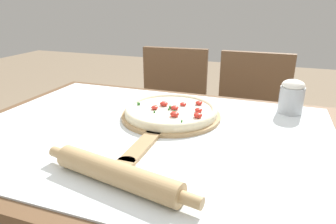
{
  "coord_description": "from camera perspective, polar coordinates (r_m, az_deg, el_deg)",
  "views": [
    {
      "loc": [
        0.35,
        -0.78,
        1.14
      ],
      "look_at": [
        0.03,
        0.1,
        0.79
      ],
      "focal_mm": 32.0,
      "sensor_mm": 36.0,
      "label": 1
    }
  ],
  "objects": [
    {
      "name": "pizza",
      "position": [
        1.03,
        0.6,
        0.29
      ],
      "size": [
        0.32,
        0.32,
        0.03
      ],
      "color": "beige",
      "rests_on": "pizza_peel"
    },
    {
      "name": "towel_cloth",
      "position": [
        0.93,
        -4.04,
        -3.68
      ],
      "size": [
        1.11,
        0.81,
        0.0
      ],
      "color": "silver",
      "rests_on": "dining_table"
    },
    {
      "name": "pizza_peel",
      "position": [
        1.01,
        0.12,
        -1.15
      ],
      "size": [
        0.34,
        0.53,
        0.01
      ],
      "color": "tan",
      "rests_on": "towel_cloth"
    },
    {
      "name": "flour_cup",
      "position": [
        1.14,
        22.49,
        2.8
      ],
      "size": [
        0.08,
        0.08,
        0.12
      ],
      "color": "#B2B7BC",
      "rests_on": "towel_cloth"
    },
    {
      "name": "rolling_pin",
      "position": [
        0.67,
        -9.73,
        -11.5
      ],
      "size": [
        0.4,
        0.11,
        0.05
      ],
      "rotation": [
        0.0,
        0.0,
        -0.19
      ],
      "color": "tan",
      "rests_on": "towel_cloth"
    },
    {
      "name": "dining_table",
      "position": [
        0.99,
        -3.86,
        -10.03
      ],
      "size": [
        1.19,
        0.89,
        0.75
      ],
      "color": "brown",
      "rests_on": "ground_plane"
    },
    {
      "name": "chair_left",
      "position": [
        1.76,
        0.53,
        -0.4
      ],
      "size": [
        0.43,
        0.43,
        0.88
      ],
      "rotation": [
        0.0,
        0.0,
        0.06
      ],
      "color": "brown",
      "rests_on": "ground_plane"
    },
    {
      "name": "chair_right",
      "position": [
        1.68,
        15.31,
        -2.23
      ],
      "size": [
        0.4,
        0.4,
        0.88
      ],
      "rotation": [
        0.0,
        0.0,
        0.01
      ],
      "color": "brown",
      "rests_on": "ground_plane"
    }
  ]
}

